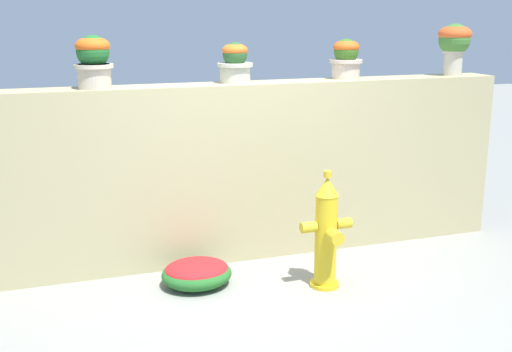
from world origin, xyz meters
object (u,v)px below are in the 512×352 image
fire_hydrant (326,234)px  flower_bush_left (197,272)px  potted_plant_3 (346,57)px  potted_plant_1 (93,59)px  potted_plant_4 (454,41)px  potted_plant_2 (235,62)px

fire_hydrant → flower_bush_left: bearing=160.4°
potted_plant_3 → fire_hydrant: (-0.57, -0.91, -1.28)m
potted_plant_1 → potted_plant_4: (3.26, 0.02, 0.08)m
potted_plant_2 → flower_bush_left: (-0.50, -0.56, -1.59)m
potted_plant_1 → fire_hydrant: bearing=-27.5°
potted_plant_4 → fire_hydrant: 2.33m
potted_plant_4 → flower_bush_left: bearing=-168.7°
potted_plant_2 → fire_hydrant: potted_plant_2 is taller
fire_hydrant → potted_plant_1: bearing=152.5°
potted_plant_1 → potted_plant_2: bearing=3.1°
fire_hydrant → flower_bush_left: (-0.95, 0.34, -0.33)m
potted_plant_1 → potted_plant_4: 3.26m
potted_plant_1 → potted_plant_2: 1.15m
potted_plant_1 → flower_bush_left: potted_plant_1 is taller
potted_plant_4 → fire_hydrant: size_ratio=0.51×
potted_plant_1 → fire_hydrant: potted_plant_1 is taller
potted_plant_4 → flower_bush_left: potted_plant_4 is taller
potted_plant_2 → flower_bush_left: potted_plant_2 is taller
flower_bush_left → potted_plant_3: bearing=20.5°
potted_plant_1 → fire_hydrant: (1.61, -0.84, -1.32)m
potted_plant_1 → potted_plant_4: potted_plant_4 is taller
potted_plant_3 → flower_bush_left: potted_plant_3 is taller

